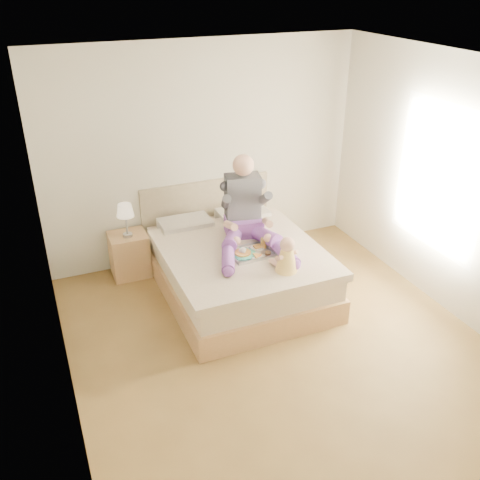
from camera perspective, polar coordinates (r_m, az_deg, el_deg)
name	(u,v)px	position (r m, az deg, el deg)	size (l,w,h in m)	color
room	(288,203)	(4.84, 5.19, 3.95)	(4.02, 4.22, 2.71)	brown
bed	(235,264)	(6.21, -0.50, -2.62)	(1.70, 2.18, 1.00)	#A77C4E
nightstand	(129,255)	(6.65, -11.71, -1.53)	(0.45, 0.40, 0.54)	#A77C4E
lamp	(125,212)	(6.35, -12.15, 2.92)	(0.20, 0.20, 0.41)	#B7B9BF
adult	(246,216)	(6.01, 0.68, 2.54)	(0.85, 1.25, 0.98)	#6D3A92
tray	(250,251)	(5.82, 1.13, -1.22)	(0.47, 0.38, 0.13)	#B7B9BF
baby	(286,257)	(5.47, 4.94, -1.83)	(0.25, 0.35, 0.38)	#EBBB4A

